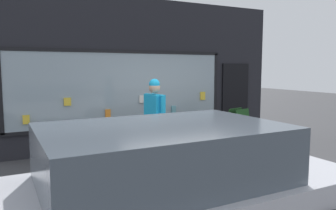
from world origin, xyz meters
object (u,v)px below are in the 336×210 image
object	(u,v)px
display_table_main	(172,126)
person_browsing	(155,114)
sandwich_board_sign	(238,128)
parked_car	(163,191)
small_dog	(183,152)

from	to	relation	value
display_table_main	person_browsing	bearing A→B (deg)	-143.69
display_table_main	sandwich_board_sign	xyz separation A→B (m)	(1.79, -0.10, -0.20)
display_table_main	parked_car	world-z (taller)	parked_car
small_dog	parked_car	size ratio (longest dim) A/B	0.14
person_browsing	parked_car	xyz separation A→B (m)	(-1.29, -3.09, -0.30)
display_table_main	parked_car	bearing A→B (deg)	-118.25
small_dog	sandwich_board_sign	size ratio (longest dim) A/B	0.62
small_dog	person_browsing	bearing A→B (deg)	63.86
display_table_main	parked_car	distance (m)	4.03
sandwich_board_sign	parked_car	size ratio (longest dim) A/B	0.23
person_browsing	small_dog	bearing A→B (deg)	-122.07
display_table_main	parked_car	size ratio (longest dim) A/B	0.54
person_browsing	sandwich_board_sign	bearing A→B (deg)	-89.82
display_table_main	person_browsing	xyz separation A→B (m)	(-0.62, -0.45, 0.35)
person_browsing	sandwich_board_sign	xyz separation A→B (m)	(2.41, 0.35, -0.55)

